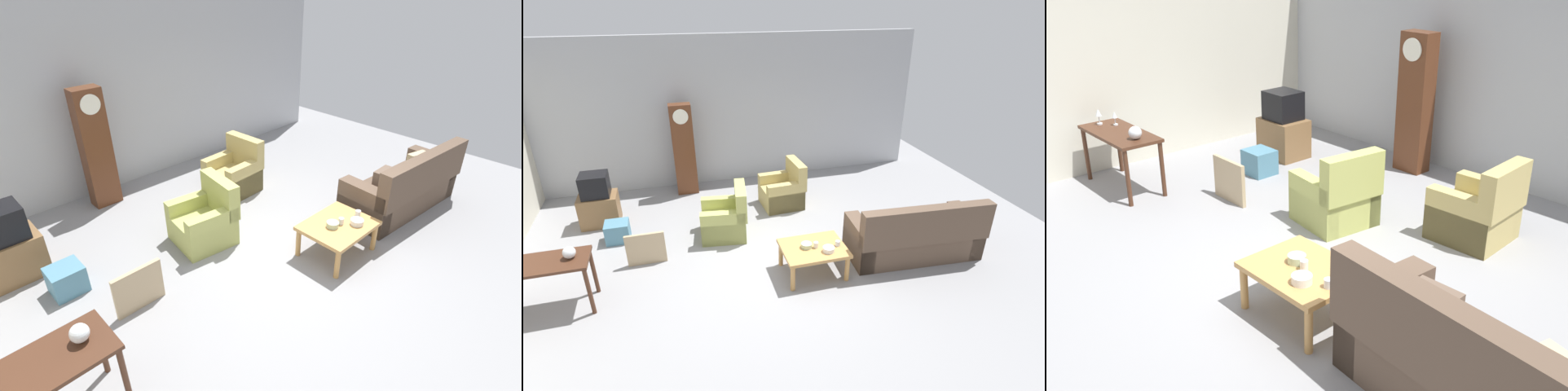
{
  "view_description": "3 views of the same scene",
  "coord_description": "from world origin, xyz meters",
  "views": [
    {
      "loc": [
        -3.45,
        -2.93,
        3.46
      ],
      "look_at": [
        -0.29,
        0.3,
        0.89
      ],
      "focal_mm": 27.79,
      "sensor_mm": 36.0,
      "label": 1
    },
    {
      "loc": [
        -1.44,
        -5.37,
        3.88
      ],
      "look_at": [
        0.23,
        0.47,
        0.93
      ],
      "focal_mm": 28.42,
      "sensor_mm": 36.0,
      "label": 2
    },
    {
      "loc": [
        3.7,
        -3.34,
        3.02
      ],
      "look_at": [
        -0.14,
        0.13,
        0.78
      ],
      "focal_mm": 40.73,
      "sensor_mm": 36.0,
      "label": 3
    }
  ],
  "objects": [
    {
      "name": "couch_floral",
      "position": [
        2.17,
        -0.45,
        0.35
      ],
      "size": [
        2.16,
        1.04,
        1.04
      ],
      "color": "brown",
      "rests_on": "ground_plane"
    },
    {
      "name": "storage_box_blue",
      "position": [
        -2.52,
        1.38,
        0.18
      ],
      "size": [
        0.4,
        0.36,
        0.35
      ],
      "primitive_type": "cube",
      "color": "teal",
      "rests_on": "ground_plane"
    },
    {
      "name": "cup_blue_rimmed",
      "position": [
        0.8,
        -0.5,
        0.5
      ],
      "size": [
        0.07,
        0.07,
        0.08
      ],
      "primitive_type": "cylinder",
      "color": "silver",
      "rests_on": "coffee_table_wood"
    },
    {
      "name": "glass_dome_cloche",
      "position": [
        -2.9,
        -0.24,
        0.85
      ],
      "size": [
        0.16,
        0.16,
        0.16
      ],
      "primitive_type": "sphere",
      "color": "silver",
      "rests_on": "console_table_dark"
    },
    {
      "name": "ground_plane",
      "position": [
        0.0,
        0.0,
        0.0
      ],
      "size": [
        10.4,
        10.4,
        0.0
      ],
      "primitive_type": "plane",
      "color": "gray"
    },
    {
      "name": "tv_crt",
      "position": [
        -2.87,
        2.11,
        0.79
      ],
      "size": [
        0.48,
        0.44,
        0.42
      ],
      "primitive_type": "cube",
      "color": "black",
      "rests_on": "tv_stand_cabinet"
    },
    {
      "name": "armchair_olive_far",
      "position": [
        0.63,
        1.91,
        0.31
      ],
      "size": [
        0.83,
        0.8,
        0.92
      ],
      "color": "tan",
      "rests_on": "ground_plane"
    },
    {
      "name": "bowl_shallow_green",
      "position": [
        0.33,
        -0.42,
        0.5
      ],
      "size": [
        0.16,
        0.16,
        0.07
      ],
      "primitive_type": "cylinder",
      "color": "#B2C69E",
      "rests_on": "coffee_table_wood"
    },
    {
      "name": "console_table_dark",
      "position": [
        -3.32,
        -0.25,
        0.66
      ],
      "size": [
        1.3,
        0.56,
        0.77
      ],
      "color": "#472819",
      "rests_on": "ground_plane"
    },
    {
      "name": "tv_stand_cabinet",
      "position": [
        -2.87,
        2.11,
        0.29
      ],
      "size": [
        0.68,
        0.52,
        0.58
      ],
      "primitive_type": "cube",
      "color": "brown",
      "rests_on": "ground_plane"
    },
    {
      "name": "framed_picture_leaning",
      "position": [
        -2.02,
        0.52,
        0.27
      ],
      "size": [
        0.6,
        0.05,
        0.54
      ],
      "primitive_type": "cube",
      "color": "tan",
      "rests_on": "ground_plane"
    },
    {
      "name": "grandfather_clock",
      "position": [
        -1.2,
        3.08,
        0.97
      ],
      "size": [
        0.44,
        0.3,
        1.93
      ],
      "color": "#562D19",
      "rests_on": "ground_plane"
    },
    {
      "name": "garage_door_wall",
      "position": [
        0.0,
        3.6,
        1.6
      ],
      "size": [
        8.4,
        0.16,
        3.2
      ],
      "primitive_type": "cube",
      "color": "#ADAFB5",
      "rests_on": "ground_plane"
    },
    {
      "name": "bowl_white_stacked",
      "position": [
        0.61,
        -0.61,
        0.5
      ],
      "size": [
        0.17,
        0.17,
        0.07
      ],
      "primitive_type": "cylinder",
      "color": "white",
      "rests_on": "coffee_table_wood"
    },
    {
      "name": "armchair_olive_near",
      "position": [
        -0.66,
        1.06,
        0.31
      ],
      "size": [
        0.88,
        0.86,
        0.92
      ],
      "color": "tan",
      "rests_on": "ground_plane"
    },
    {
      "name": "coffee_table_wood",
      "position": [
        0.44,
        -0.44,
        0.4
      ],
      "size": [
        0.96,
        0.76,
        0.46
      ],
      "color": "tan",
      "rests_on": "ground_plane"
    },
    {
      "name": "cup_white_porcelain",
      "position": [
        0.47,
        -0.46,
        0.51
      ],
      "size": [
        0.07,
        0.07,
        0.09
      ],
      "primitive_type": "cylinder",
      "color": "white",
      "rests_on": "coffee_table_wood"
    }
  ]
}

